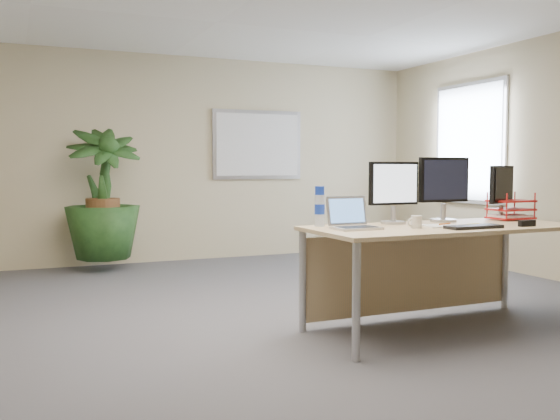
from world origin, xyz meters
name	(u,v)px	position (x,y,z in m)	size (l,w,h in m)	color
floor	(303,335)	(0.00, 0.00, 0.00)	(8.00, 8.00, 0.00)	#49494E
back_wall	(172,159)	(0.00, 4.00, 1.35)	(7.00, 0.04, 2.70)	#C7B48C
whiteboard	(258,145)	(1.20, 3.97, 1.55)	(1.30, 0.04, 0.95)	#ACABB0
window	(469,143)	(3.47, 2.30, 1.55)	(0.04, 1.30, 1.55)	#ACABB0
desk	(433,246)	(1.03, -0.18, 0.63)	(2.10, 0.90, 0.80)	#D4B27D
floor_plant	(103,208)	(-0.95, 3.53, 0.75)	(0.84, 0.84, 1.50)	#193D16
monitor_left	(394,188)	(0.78, 0.00, 1.08)	(0.43, 0.20, 0.48)	#A9A9AE
monitor_right	(444,185)	(1.26, -0.01, 1.10)	(0.47, 0.21, 0.52)	#A9A9AE
monitor_dark	(502,189)	(1.83, -0.05, 1.06)	(0.39, 0.20, 0.45)	#A9A9AE
laptop	(352,220)	(0.29, -0.21, 0.86)	(0.32, 0.28, 0.23)	silver
keyboard	(474,227)	(1.10, -0.55, 0.82)	(0.44, 0.15, 0.02)	black
coffee_mug	(416,222)	(0.73, -0.38, 0.85)	(0.12, 0.08, 0.09)	silver
spiral_notebook	(442,226)	(0.98, -0.35, 0.81)	(0.26, 0.19, 0.01)	white
orange_pen	(445,224)	(1.02, -0.33, 0.82)	(0.01, 0.01, 0.15)	#D66117
yellow_highlighter	(473,225)	(1.25, -0.38, 0.81)	(0.02, 0.02, 0.12)	#FFF61A
water_bottle	(320,207)	(0.15, 0.03, 0.95)	(0.08, 0.08, 0.30)	silver
letter_tray	(511,211)	(1.90, -0.08, 0.87)	(0.34, 0.26, 0.16)	red
stapler	(527,223)	(1.57, -0.59, 0.83)	(0.14, 0.04, 0.05)	black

